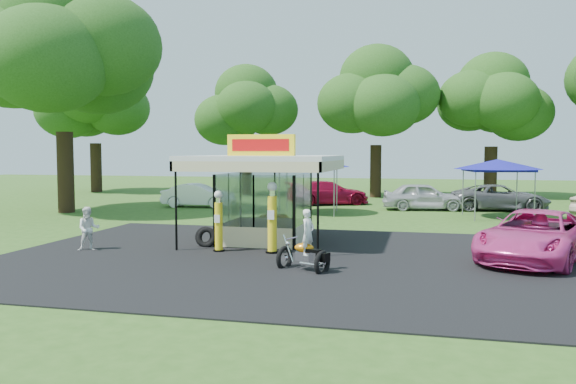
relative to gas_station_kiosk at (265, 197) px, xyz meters
name	(u,v)px	position (x,y,z in m)	size (l,w,h in m)	color
ground	(284,272)	(2.00, -4.99, -1.78)	(120.00, 120.00, 0.00)	#2D541A
asphalt_apron	(299,259)	(2.00, -2.99, -1.76)	(20.00, 14.00, 0.04)	black
gas_station_kiosk	(265,197)	(0.00, 0.00, 0.00)	(5.40, 5.40, 4.18)	white
gas_pump_left	(219,223)	(-1.01, -2.39, -0.74)	(0.41, 0.41, 2.18)	black
gas_pump_right	(272,220)	(0.90, -2.28, -0.58)	(0.47, 0.47, 2.50)	black
motorcycle	(306,246)	(2.62, -4.80, -1.04)	(1.69, 1.27, 1.92)	black
spare_tires	(206,237)	(-1.84, -1.53, -1.40)	(0.91, 0.55, 0.79)	black
kiosk_car	(279,223)	(0.00, 2.21, -1.30)	(1.13, 2.82, 0.96)	yellow
pink_sedan	(536,236)	(9.51, -1.50, -0.96)	(2.72, 5.89, 1.64)	#E33D97
spectator_west	(89,229)	(-5.63, -3.19, -0.99)	(0.77, 0.60, 1.58)	white
bg_car_a	(198,195)	(-8.02, 12.65, -1.03)	(1.59, 4.56, 1.50)	white
bg_car_b	(328,193)	(-0.21, 16.19, -0.98)	(2.24, 5.50, 1.60)	maroon
bg_car_c	(424,196)	(6.03, 14.12, -0.94)	(1.98, 4.92, 1.68)	#B6B6BB
bg_car_d	(500,197)	(10.52, 14.97, -1.00)	(2.61, 5.66, 1.57)	slate
tent_west	(309,163)	(-0.37, 10.66, 1.14)	(4.61, 4.61, 3.22)	gray
tent_east	(498,165)	(9.80, 10.71, 1.06)	(4.50, 4.50, 3.14)	gray
oak_far_a	(95,105)	(-22.09, 23.38, 5.87)	(10.15, 10.15, 12.03)	black
oak_far_b	(246,114)	(-8.08, 23.09, 4.84)	(8.70, 8.70, 10.37)	black
oak_far_c	(376,103)	(2.39, 23.28, 5.53)	(9.77, 9.77, 11.52)	black
oak_far_d	(492,107)	(11.14, 25.70, 5.22)	(9.23, 9.23, 10.99)	black
oak_near	(62,62)	(-14.31, 7.93, 6.90)	(12.04, 12.04, 13.86)	black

